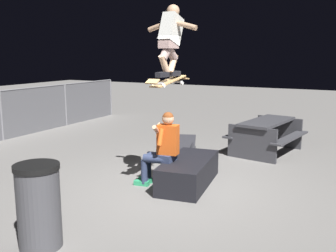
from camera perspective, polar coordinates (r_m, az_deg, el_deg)
ground_plane at (r=6.57m, az=1.04°, el=-9.17°), size 40.00×40.00×0.00m
ledge_box_main at (r=6.68m, az=3.06°, el=-6.80°), size 1.68×0.92×0.45m
person_sitting_on_ledge at (r=6.48m, az=-0.87°, el=-2.93°), size 0.60×0.78×1.29m
skateboard at (r=6.17m, az=0.07°, el=6.64°), size 1.03×0.28×0.16m
skater_airborne at (r=6.21m, az=0.36°, el=13.01°), size 0.63×0.89×1.12m
kicker_ramp at (r=8.75m, az=1.22°, el=-3.60°), size 1.25×1.15×0.45m
picnic_table_back at (r=9.00m, az=14.38°, el=-0.75°), size 1.90×1.60×0.75m
trash_bin at (r=4.77m, az=-18.58°, el=-11.14°), size 0.52×0.52×1.00m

